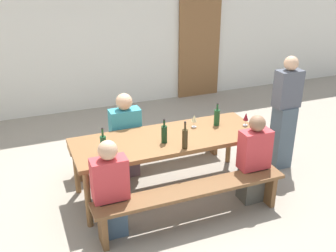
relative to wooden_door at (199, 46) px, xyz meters
The scene contains 16 objects.
ground_plane 3.90m from the wooden_door, 121.63° to the right, with size 24.00×24.00×0.00m, color gray.
back_wall 2.05m from the wooden_door, behind, with size 14.00×0.20×3.20m, color silver.
wooden_door is the anchor object (origin of this frame).
tasting_table 3.77m from the wooden_door, 121.63° to the right, with size 2.34×0.85×0.75m.
bench_near 4.44m from the wooden_door, 116.65° to the right, with size 2.24×0.30×0.45m.
bench_far 3.24m from the wooden_door, 128.55° to the right, with size 2.24×0.30×0.45m.
wine_bottle_0 4.37m from the wooden_door, 129.95° to the right, with size 0.07×0.07×0.32m.
wine_bottle_1 3.91m from the wooden_door, 121.92° to the right, with size 0.07×0.07×0.30m.
wine_bottle_2 4.02m from the wooden_door, 118.19° to the right, with size 0.07×0.07×0.33m.
wine_bottle_3 3.33m from the wooden_door, 111.90° to the right, with size 0.08×0.08×0.30m.
wine_glass_0 3.36m from the wooden_door, 105.50° to the right, with size 0.07×0.07×0.17m.
wine_glass_1 3.41m from the wooden_door, 116.91° to the right, with size 0.08×0.08×0.17m.
seated_guest_near_0 4.76m from the wooden_door, 127.04° to the right, with size 0.38×0.24×1.12m.
seated_guest_near_1 3.96m from the wooden_door, 106.18° to the right, with size 0.37×0.24×1.12m.
seated_guest_far_0 3.55m from the wooden_door, 131.83° to the right, with size 0.40×0.24×1.18m.
standing_host 3.22m from the wooden_door, 94.49° to the right, with size 0.35×0.24×1.60m.
Camera 1 is at (-1.63, -4.07, 2.84)m, focal length 42.46 mm.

